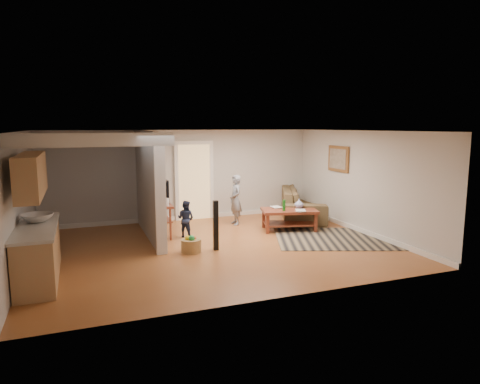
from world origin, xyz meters
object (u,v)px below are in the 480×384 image
object	(u,v)px
speaker_right	(158,215)
toy_basket	(191,245)
speaker_left	(216,225)
coffee_table	(290,214)
tv_console	(160,206)
child	(236,224)
toddler	(186,237)
sofa	(302,216)

from	to	relation	value
speaker_right	toy_basket	bearing A→B (deg)	-72.09
speaker_left	speaker_right	bearing A→B (deg)	126.91
coffee_table	speaker_right	world-z (taller)	speaker_right
tv_console	child	distance (m)	2.25
tv_console	toddler	bearing A→B (deg)	-34.96
tv_console	toy_basket	distance (m)	1.76
coffee_table	tv_console	xyz separation A→B (m)	(-3.15, 0.63, 0.31)
toy_basket	speaker_right	bearing A→B (deg)	104.26
sofa	toddler	world-z (taller)	toddler
tv_console	speaker_right	distance (m)	0.23
toddler	sofa	bearing A→B (deg)	-120.52
speaker_left	toddler	xyz separation A→B (m)	(-0.34, 1.28, -0.53)
speaker_right	child	distance (m)	2.26
coffee_table	speaker_right	distance (m)	3.27
tv_console	toy_basket	xyz separation A→B (m)	(0.34, -1.64, -0.57)
toy_basket	child	size ratio (longest dim) A/B	0.31
coffee_table	toy_basket	size ratio (longest dim) A/B	3.62
sofa	speaker_left	distance (m)	4.15
tv_console	coffee_table	bearing A→B (deg)	-10.04
sofa	coffee_table	xyz separation A→B (m)	(-1.08, -1.32, 0.41)
child	toddler	size ratio (longest dim) A/B	1.52
toy_basket	toddler	distance (m)	1.27
tv_console	speaker_left	xyz separation A→B (m)	(0.87, -1.66, -0.19)
toy_basket	sofa	bearing A→B (deg)	30.86
sofa	speaker_right	world-z (taller)	speaker_right
tv_console	child	size ratio (longest dim) A/B	0.96
speaker_right	tv_console	bearing A→B (deg)	48.92
child	toddler	xyz separation A→B (m)	(-1.55, -0.81, 0.00)
tv_console	sofa	bearing A→B (deg)	10.55
speaker_left	child	world-z (taller)	speaker_left
sofa	toddler	bearing A→B (deg)	130.61
sofa	speaker_right	distance (m)	4.40
tv_console	child	xyz separation A→B (m)	(2.08, 0.43, -0.72)
coffee_table	speaker_right	size ratio (longest dim) A/B	1.48
tv_console	toddler	world-z (taller)	tv_console
speaker_right	child	world-z (taller)	speaker_right
toy_basket	coffee_table	bearing A→B (deg)	19.67
coffee_table	speaker_left	distance (m)	2.51
sofa	toy_basket	world-z (taller)	sofa
sofa	speaker_right	size ratio (longest dim) A/B	2.80
speaker_left	child	distance (m)	2.48
sofa	toy_basket	xyz separation A→B (m)	(-3.90, -2.33, 0.15)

